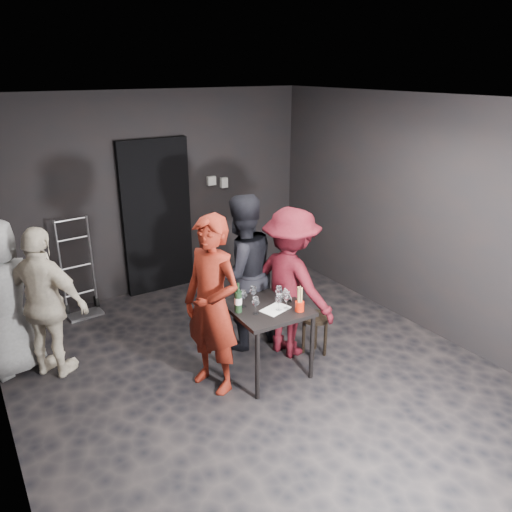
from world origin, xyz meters
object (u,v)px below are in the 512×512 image
hand_truck (82,297)px  bystander_grey (1,292)px  stool (315,325)px  bystander_cream (46,301)px  server_red (212,292)px  breadstick_cup (300,299)px  wine_bottle (238,301)px  woman_black (241,261)px  man_maroon (291,277)px  tasting_table (268,316)px

hand_truck → bystander_grey: size_ratio=0.70×
stool → bystander_cream: bearing=155.3°
server_red → breadstick_cup: size_ratio=7.50×
hand_truck → bystander_grey: bystander_grey is taller
hand_truck → wine_bottle: 2.57m
server_red → woman_black: (0.64, 0.55, -0.01)m
hand_truck → bystander_cream: bearing=-119.8°
man_maroon → wine_bottle: man_maroon is taller
woman_black → hand_truck: bearing=-52.4°
bystander_grey → wine_bottle: (1.89, -1.36, -0.03)m
breadstick_cup → man_maroon: bearing=64.0°
tasting_table → breadstick_cup: size_ratio=2.77×
hand_truck → woman_black: bearing=-55.9°
wine_bottle → woman_black: bearing=57.1°
stool → woman_black: size_ratio=0.23×
breadstick_cup → bystander_cream: bearing=146.1°
server_red → bystander_grey: 2.11m
hand_truck → man_maroon: man_maroon is taller
bystander_cream → breadstick_cup: 2.48m
tasting_table → wine_bottle: (-0.30, 0.06, 0.21)m
stool → woman_black: (-0.54, 0.64, 0.64)m
breadstick_cup → server_red: bearing=156.9°
hand_truck → breadstick_cup: size_ratio=4.64×
man_maroon → breadstick_cup: 0.51m
wine_bottle → breadstick_cup: size_ratio=1.11×
hand_truck → man_maroon: (1.71, -2.13, 0.67)m
man_maroon → bystander_cream: man_maroon is taller
bystander_cream → tasting_table: bearing=-163.7°
stool → breadstick_cup: size_ratio=1.74×
woman_black → wine_bottle: 0.71m
tasting_table → bystander_grey: 2.63m
woman_black → server_red: bearing=39.8°
woman_black → bystander_grey: bearing=-19.8°
server_red → bystander_cream: 1.67m
woman_black → bystander_cream: 2.00m
tasting_table → man_maroon: (0.43, 0.22, 0.24)m
tasting_table → breadstick_cup: (0.21, -0.24, 0.22)m
man_maroon → bystander_grey: 2.89m
hand_truck → server_red: bearing=-76.9°
hand_truck → bystander_cream: size_ratio=0.76×
woman_black → breadstick_cup: (0.13, -0.88, -0.13)m
stool → woman_black: woman_black is taller
bystander_cream → breadstick_cup: size_ratio=6.06×
server_red → woman_black: server_red is taller
woman_black → bystander_grey: 2.41m
hand_truck → wine_bottle: bearing=-71.4°
stool → man_maroon: man_maroon is taller
breadstick_cup → stool: bearing=31.2°
tasting_table → server_red: 0.68m
man_maroon → hand_truck: bearing=24.6°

